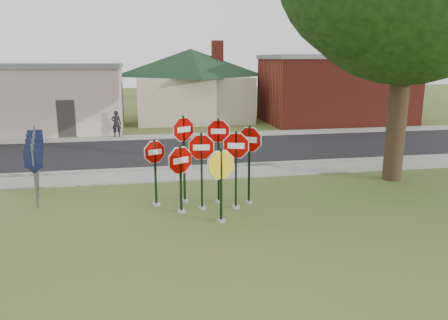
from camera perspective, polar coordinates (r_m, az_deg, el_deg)
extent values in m
plane|color=#405720|center=(12.04, -1.64, -8.72)|extent=(120.00, 120.00, 0.00)
cube|color=gray|center=(17.22, -4.54, -1.91)|extent=(60.00, 1.60, 0.06)
cube|color=black|center=(21.58, -5.85, 1.11)|extent=(60.00, 7.00, 0.04)
cube|color=gray|center=(25.79, -6.68, 3.08)|extent=(60.00, 1.60, 0.06)
cube|color=gray|center=(18.17, -4.89, -0.98)|extent=(60.00, 0.20, 0.14)
cylinder|color=#98968E|center=(13.40, -2.88, -6.25)|extent=(0.24, 0.24, 0.08)
cube|color=black|center=(13.07, -2.94, -1.54)|extent=(0.06, 0.06, 2.35)
cylinder|color=white|center=(12.90, -2.97, 1.67)|extent=(1.07, 0.13, 1.07)
cylinder|color=#990300|center=(12.90, -2.97, 1.67)|extent=(0.99, 0.12, 0.99)
cube|color=white|center=(12.90, -2.97, 1.67)|extent=(0.49, 0.06, 0.17)
cylinder|color=#98968E|center=(12.38, -0.38, -7.90)|extent=(0.24, 0.24, 0.08)
cube|color=black|center=(12.05, -0.38, -3.41)|extent=(0.07, 0.07, 2.10)
cylinder|color=white|center=(11.90, -0.39, -0.67)|extent=(1.10, 0.36, 1.15)
cylinder|color=yellow|center=(11.90, -0.39, -0.67)|extent=(1.02, 0.34, 1.07)
cylinder|color=#98968E|center=(13.16, -5.57, -6.66)|extent=(0.24, 0.24, 0.08)
cube|color=black|center=(12.86, -5.67, -2.53)|extent=(0.08, 0.07, 2.04)
cylinder|color=white|center=(12.72, -5.73, -0.04)|extent=(0.99, 0.55, 1.12)
cylinder|color=#990300|center=(12.72, -5.73, -0.04)|extent=(0.92, 0.52, 1.04)
cube|color=white|center=(12.72, -5.73, -0.04)|extent=(0.46, 0.26, 0.18)
cylinder|color=#98968E|center=(13.46, 1.54, -6.15)|extent=(0.24, 0.24, 0.08)
cube|color=black|center=(13.12, 1.57, -1.37)|extent=(0.07, 0.06, 2.39)
cylinder|color=white|center=(12.95, 1.59, 1.88)|extent=(1.06, 0.29, 1.09)
cylinder|color=#990300|center=(12.95, 1.59, 1.88)|extent=(0.98, 0.28, 1.01)
cube|color=white|center=(12.95, 1.59, 1.88)|extent=(0.49, 0.14, 0.17)
cylinder|color=#98968E|center=(13.98, -0.71, -5.40)|extent=(0.24, 0.24, 0.08)
cube|color=black|center=(13.62, -0.73, -0.16)|extent=(0.07, 0.06, 2.70)
cylinder|color=white|center=(13.43, -0.74, 3.78)|extent=(0.96, 0.27, 0.99)
cylinder|color=#990300|center=(13.43, -0.74, 3.78)|extent=(0.89, 0.26, 0.92)
cube|color=white|center=(13.43, -0.74, 3.78)|extent=(0.44, 0.13, 0.16)
cylinder|color=#98968E|center=(14.11, -5.13, -5.28)|extent=(0.24, 0.24, 0.08)
cube|color=black|center=(13.75, -5.24, 0.05)|extent=(0.08, 0.07, 2.77)
cylinder|color=white|center=(13.56, -5.32, 4.00)|extent=(0.92, 0.54, 1.06)
cylinder|color=#990300|center=(13.56, -5.32, 4.00)|extent=(0.86, 0.51, 0.98)
cube|color=white|center=(13.56, -5.32, 4.00)|extent=(0.43, 0.25, 0.17)
cylinder|color=#98968E|center=(13.93, 3.24, -5.48)|extent=(0.24, 0.24, 0.08)
cube|color=black|center=(13.60, 3.31, -0.66)|extent=(0.08, 0.08, 2.49)
cylinder|color=white|center=(13.43, 3.35, 2.69)|extent=(0.89, 0.66, 1.09)
cylinder|color=#990300|center=(13.43, 3.35, 2.69)|extent=(0.83, 0.62, 1.01)
cube|color=white|center=(13.43, 3.35, 2.69)|extent=(0.41, 0.31, 0.17)
cylinder|color=#98968E|center=(13.87, -8.80, -5.70)|extent=(0.24, 0.24, 0.08)
cube|color=black|center=(13.58, -8.95, -1.66)|extent=(0.08, 0.07, 2.10)
cylinder|color=white|center=(13.43, -9.05, 1.05)|extent=(0.88, 0.46, 0.98)
cylinder|color=#990300|center=(13.43, -9.05, 1.05)|extent=(0.82, 0.43, 0.91)
cube|color=white|center=(13.43, -9.05, 1.05)|extent=(0.41, 0.21, 0.16)
cube|color=#59595E|center=(14.36, -23.49, -2.02)|extent=(0.05, 0.05, 2.00)
cube|color=black|center=(14.24, -23.69, 0.12)|extent=(0.55, 0.13, 0.55)
cone|color=black|center=(14.31, -23.56, -1.24)|extent=(0.65, 0.65, 0.25)
cube|color=#59595E|center=(15.35, -23.42, -1.09)|extent=(0.05, 0.05, 2.00)
cube|color=black|center=(15.23, -23.61, 0.92)|extent=(0.55, 0.09, 0.55)
cone|color=black|center=(15.31, -23.49, -0.36)|extent=(0.62, 0.62, 0.25)
cube|color=#59595E|center=(16.34, -23.37, -0.27)|extent=(0.05, 0.05, 2.00)
cube|color=black|center=(16.24, -23.54, 1.62)|extent=(0.55, 0.05, 0.55)
cone|color=black|center=(16.30, -23.43, 0.41)|extent=(0.58, 0.58, 0.25)
cube|color=#59595E|center=(17.34, -23.32, 0.45)|extent=(0.05, 0.05, 2.00)
cube|color=black|center=(17.24, -23.49, 2.24)|extent=(0.55, 0.05, 0.55)
cone|color=black|center=(17.30, -23.38, 1.10)|extent=(0.58, 0.58, 0.25)
cube|color=#59595E|center=(18.34, -23.28, 1.10)|extent=(0.05, 0.05, 2.00)
cube|color=black|center=(18.24, -23.43, 2.78)|extent=(0.55, 0.09, 0.55)
cone|color=black|center=(18.30, -23.34, 1.71)|extent=(0.62, 0.62, 0.25)
cube|color=silver|center=(30.04, -24.85, 7.17)|extent=(12.00, 6.00, 4.00)
cube|color=slate|center=(29.94, -25.23, 11.06)|extent=(12.20, 6.20, 0.30)
cube|color=#332D28|center=(26.63, -19.90, 5.03)|extent=(1.00, 0.10, 2.20)
cube|color=beige|center=(33.38, -4.27, 8.11)|extent=(8.00, 8.00, 3.20)
pyramid|color=black|center=(33.26, -4.38, 14.30)|extent=(11.60, 11.60, 2.00)
cube|color=maroon|center=(33.54, -0.87, 13.98)|extent=(0.80, 0.80, 1.60)
cube|color=maroon|center=(32.66, 14.38, 8.78)|extent=(10.00, 6.00, 4.50)
cube|color=slate|center=(32.58, 14.61, 12.90)|extent=(10.20, 6.20, 0.30)
cube|color=white|center=(29.13, 13.26, 9.06)|extent=(2.00, 0.08, 0.90)
cylinder|color=#2F1E15|center=(17.29, 21.83, 7.35)|extent=(0.70, 0.70, 6.04)
cylinder|color=#2F1E15|center=(44.07, 22.20, 8.91)|extent=(0.50, 0.50, 4.00)
sphere|color=black|center=(44.01, 22.61, 13.58)|extent=(5.60, 5.60, 5.60)
imported|color=black|center=(25.94, -13.87, 4.62)|extent=(0.56, 0.37, 1.53)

